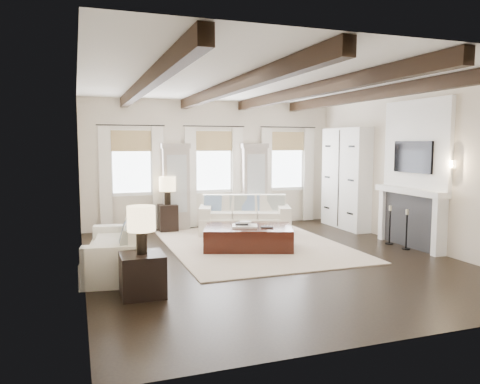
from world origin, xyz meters
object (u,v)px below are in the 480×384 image
object	(u,v)px
sofa_left	(119,251)
sofa_back	(245,218)
ottoman	(248,238)
side_table_front	(142,275)
side_table_back	(168,218)

from	to	relation	value
sofa_left	sofa_back	bearing A→B (deg)	38.07
sofa_back	sofa_left	size ratio (longest dim) A/B	1.08
sofa_back	ottoman	xyz separation A→B (m)	(-0.49, -1.55, -0.14)
sofa_back	ottoman	size ratio (longest dim) A/B	1.32
ottoman	side_table_front	distance (m)	3.28
sofa_left	side_table_back	world-z (taller)	sofa_left
sofa_left	side_table_back	xyz separation A→B (m)	(1.43, 3.28, -0.03)
ottoman	side_table_back	distance (m)	2.69
sofa_left	side_table_front	world-z (taller)	sofa_left
sofa_back	sofa_left	world-z (taller)	sofa_back
sofa_back	side_table_front	bearing A→B (deg)	-127.38
side_table_back	ottoman	bearing A→B (deg)	-64.16
side_table_front	side_table_back	size ratio (longest dim) A/B	0.91
sofa_left	ottoman	distance (m)	2.74
sofa_back	side_table_front	size ratio (longest dim) A/B	3.83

